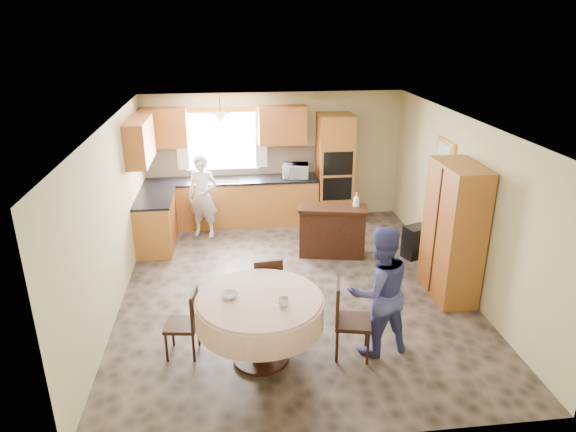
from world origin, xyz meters
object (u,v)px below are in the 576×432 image
at_px(chair_back, 268,285).
at_px(person_dining, 379,291).
at_px(chair_right, 347,315).
at_px(oven_tower, 334,169).
at_px(dining_table, 260,311).
at_px(chair_left, 187,320).
at_px(sideboard, 332,232).
at_px(cupboard, 453,232).
at_px(person_sink, 203,196).

height_order(chair_back, person_dining, person_dining).
xyz_separation_m(chair_right, person_dining, (0.38, 0.04, 0.28)).
xyz_separation_m(oven_tower, chair_back, (-1.60, -3.46, -0.56)).
bearing_deg(person_dining, dining_table, -10.77).
bearing_deg(chair_left, person_dining, 93.50).
relative_size(chair_left, chair_right, 0.89).
xyz_separation_m(chair_left, chair_right, (1.87, -0.22, 0.06)).
bearing_deg(dining_table, person_dining, 1.63).
distance_m(dining_table, chair_left, 0.90).
relative_size(sideboard, cupboard, 0.58).
distance_m(cupboard, chair_back, 2.73).
relative_size(chair_back, person_sink, 0.60).
distance_m(oven_tower, cupboard, 3.29).
distance_m(dining_table, chair_right, 1.03).
xyz_separation_m(dining_table, chair_back, (0.16, 0.89, -0.16)).
xyz_separation_m(cupboard, person_sink, (-3.60, 2.61, -0.22)).
bearing_deg(chair_right, chair_left, 96.07).
bearing_deg(oven_tower, dining_table, -111.96).
relative_size(cupboard, person_dining, 1.22).
xyz_separation_m(chair_left, person_sink, (0.07, 3.64, 0.29)).
distance_m(person_sink, person_dining, 4.40).
height_order(oven_tower, cupboard, oven_tower).
xyz_separation_m(oven_tower, sideboard, (-0.35, -1.60, -0.65)).
relative_size(chair_right, person_sink, 0.63).
distance_m(cupboard, chair_right, 2.24).
relative_size(oven_tower, person_sink, 1.38).
relative_size(cupboard, person_sink, 1.28).
xyz_separation_m(chair_left, chair_back, (1.01, 0.67, 0.03)).
bearing_deg(chair_back, dining_table, 75.91).
bearing_deg(dining_table, cupboard, 23.86).
bearing_deg(chair_right, person_dining, -70.94).
xyz_separation_m(cupboard, dining_table, (-2.83, -1.25, -0.32)).
bearing_deg(cupboard, sideboard, 133.22).
bearing_deg(person_dining, chair_right, -6.15).
relative_size(oven_tower, person_dining, 1.31).
xyz_separation_m(sideboard, dining_table, (-1.41, -2.76, 0.25)).
height_order(chair_right, person_sink, person_sink).
relative_size(dining_table, chair_right, 1.53).
bearing_deg(cupboard, chair_back, -172.38).
height_order(chair_back, person_sink, person_sink).
bearing_deg(chair_back, person_sink, -76.33).
distance_m(sideboard, chair_right, 2.79).
distance_m(oven_tower, chair_back, 3.85).
relative_size(sideboard, person_dining, 0.70).
bearing_deg(chair_left, sideboard, 146.40).
distance_m(chair_left, person_dining, 2.29).
relative_size(sideboard, chair_right, 1.18).
bearing_deg(person_dining, sideboard, -102.44).
relative_size(cupboard, chair_left, 2.28).
bearing_deg(cupboard, oven_tower, 109.01).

